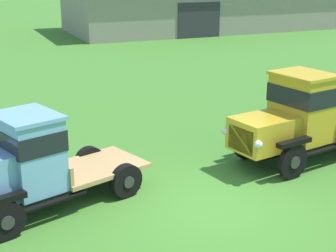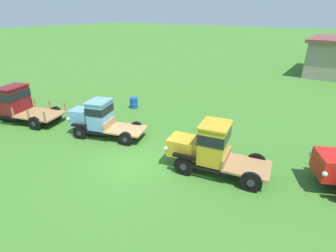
{
  "view_description": "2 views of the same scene",
  "coord_description": "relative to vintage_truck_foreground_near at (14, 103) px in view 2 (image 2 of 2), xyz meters",
  "views": [
    {
      "loc": [
        -4.84,
        -8.85,
        5.07
      ],
      "look_at": [
        0.17,
        2.84,
        1.0
      ],
      "focal_mm": 55.0,
      "sensor_mm": 36.0,
      "label": 1
    },
    {
      "loc": [
        7.54,
        -7.91,
        6.76
      ],
      "look_at": [
        0.17,
        2.84,
        1.0
      ],
      "focal_mm": 28.0,
      "sensor_mm": 36.0,
      "label": 2
    }
  ],
  "objects": [
    {
      "name": "ground_plane",
      "position": [
        10.13,
        0.14,
        -1.17
      ],
      "size": [
        240.0,
        240.0,
        0.0
      ],
      "primitive_type": "plane",
      "color": "#3D7528"
    },
    {
      "name": "vintage_truck_midrow_center",
      "position": [
        13.39,
        1.73,
        0.05
      ],
      "size": [
        4.81,
        2.45,
        2.36
      ],
      "color": "black",
      "rests_on": "ground"
    },
    {
      "name": "oil_drum_beside_row",
      "position": [
        4.99,
        6.18,
        -0.76
      ],
      "size": [
        0.6,
        0.6,
        0.83
      ],
      "color": "#1951B2",
      "rests_on": "ground"
    },
    {
      "name": "vintage_truck_foreground_near",
      "position": [
        0.0,
        0.0,
        0.0
      ],
      "size": [
        5.69,
        3.35,
        2.32
      ],
      "color": "black",
      "rests_on": "ground"
    },
    {
      "name": "vintage_truck_second_in_line",
      "position": [
        6.44,
        1.5,
        -0.08
      ],
      "size": [
        4.69,
        2.79,
        2.14
      ],
      "color": "black",
      "rests_on": "ground"
    }
  ]
}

